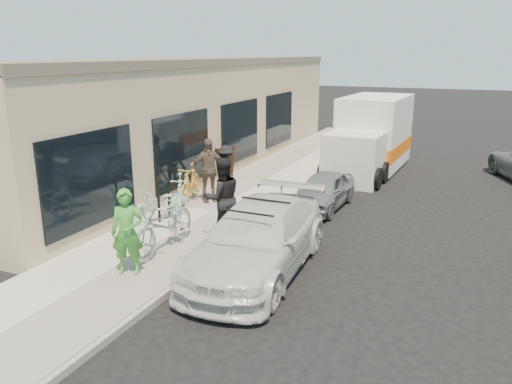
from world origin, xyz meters
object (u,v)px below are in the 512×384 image
(woman_rider, at_px, (127,232))
(tandem_bike, at_px, (165,225))
(cruiser_bike_a, at_px, (180,193))
(moving_truck, at_px, (371,139))
(sandwich_board, at_px, (222,163))
(bike_rack, at_px, (164,197))
(cruiser_bike_b, at_px, (161,204))
(sedan_silver, at_px, (323,190))
(bystander_a, at_px, (226,170))
(bystander_b, at_px, (208,170))
(sedan_white, at_px, (258,239))
(cruiser_bike_c, at_px, (191,183))
(man_standing, at_px, (222,198))

(woman_rider, bearing_deg, tandem_bike, 67.50)
(woman_rider, xyz_separation_m, cruiser_bike_a, (-1.27, 3.93, -0.36))
(moving_truck, xyz_separation_m, tandem_bike, (-2.45, -10.38, -0.50))
(sandwich_board, distance_m, woman_rider, 7.81)
(bike_rack, relative_size, cruiser_bike_b, 0.58)
(sandwich_board, relative_size, sedan_silver, 0.37)
(bike_rack, height_order, bystander_a, bystander_a)
(sandwich_board, relative_size, bystander_a, 0.75)
(cruiser_bike_b, xyz_separation_m, bystander_b, (0.28, 2.05, 0.50))
(bike_rack, distance_m, moving_truck, 9.32)
(sedan_white, xyz_separation_m, cruiser_bike_c, (-3.74, 3.52, -0.02))
(cruiser_bike_c, relative_size, bystander_a, 1.17)
(sandwich_board, distance_m, bystander_a, 1.80)
(bystander_a, bearing_deg, sandwich_board, -13.46)
(sedan_white, height_order, moving_truck, moving_truck)
(sedan_silver, bearing_deg, bystander_a, -173.17)
(sandwich_board, height_order, sedan_silver, sandwich_board)
(bystander_b, bearing_deg, tandem_bike, -120.31)
(sedan_silver, height_order, bystander_a, bystander_a)
(bike_rack, bearing_deg, tandem_bike, -55.52)
(sedan_white, distance_m, tandem_bike, 2.21)
(bike_rack, bearing_deg, cruiser_bike_c, 98.31)
(sandwich_board, bearing_deg, cruiser_bike_c, -81.96)
(bike_rack, xyz_separation_m, man_standing, (2.05, -0.58, 0.37))
(sedan_white, bearing_deg, cruiser_bike_c, 133.87)
(tandem_bike, xyz_separation_m, cruiser_bike_a, (-1.23, 2.59, -0.08))
(sandwich_board, xyz_separation_m, cruiser_bike_c, (0.31, -2.60, -0.05))
(sedan_white, bearing_deg, sedan_silver, 87.36)
(sandwich_board, height_order, bystander_b, bystander_b)
(sedan_white, bearing_deg, sandwich_board, 120.65)
(sedan_silver, distance_m, tandem_bike, 5.41)
(bike_rack, distance_m, sedan_white, 3.89)
(tandem_bike, height_order, cruiser_bike_c, tandem_bike)
(tandem_bike, xyz_separation_m, woman_rider, (0.04, -1.34, 0.28))
(cruiser_bike_c, bearing_deg, bystander_a, 44.91)
(sedan_white, height_order, woman_rider, woman_rider)
(sedan_white, height_order, bystander_b, bystander_b)
(bike_rack, height_order, cruiser_bike_c, cruiser_bike_c)
(woman_rider, xyz_separation_m, bystander_b, (-1.02, 5.08, 0.07))
(moving_truck, distance_m, bystander_a, 6.58)
(sedan_silver, height_order, cruiser_bike_a, cruiser_bike_a)
(man_standing, xyz_separation_m, cruiser_bike_c, (-2.32, 2.37, -0.43))
(bystander_a, bearing_deg, woman_rider, 143.02)
(woman_rider, relative_size, cruiser_bike_b, 1.03)
(man_standing, height_order, bystander_b, man_standing)
(bystander_b, bearing_deg, sedan_silver, -24.18)
(sandwich_board, bearing_deg, moving_truck, 45.24)
(cruiser_bike_a, relative_size, cruiser_bike_b, 1.01)
(cruiser_bike_c, height_order, bystander_b, bystander_b)
(moving_truck, height_order, man_standing, moving_truck)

